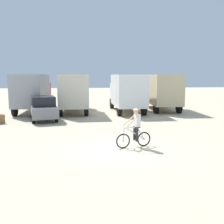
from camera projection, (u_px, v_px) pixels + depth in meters
The scene contains 7 objects.
ground_plane at pixel (120, 149), 11.94m from camera, with size 120.00×120.00×0.00m, color beige.
box_truck_grey_hauler at pixel (33, 91), 23.63m from camera, with size 2.54×6.81×3.35m.
box_truck_cream_rv at pixel (73, 91), 23.50m from camera, with size 2.61×6.83×3.35m.
box_truck_avon_van at pixel (127, 91), 23.79m from camera, with size 2.47×6.78×3.35m.
box_truck_tan_camper at pixel (161, 90), 25.15m from camera, with size 2.58×6.82×3.35m.
sedan_parked at pixel (43, 108), 19.58m from camera, with size 2.65×4.49×1.76m.
cyclist_orange_shirt at pixel (135, 129), 12.08m from camera, with size 1.69×0.63×1.82m.
Camera 1 is at (-1.64, -11.49, 3.25)m, focal length 42.68 mm.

